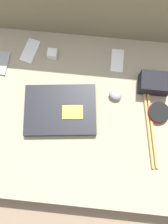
{
  "coord_description": "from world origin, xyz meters",
  "views": [
    {
      "loc": [
        0.02,
        -0.23,
        1.07
      ],
      "look_at": [
        0.0,
        0.0,
        0.13
      ],
      "focal_mm": 35.0,
      "sensor_mm": 36.0,
      "label": 1
    }
  ],
  "objects_px": {
    "computer_mouse": "(115,95)",
    "phone_black": "(2,63)",
    "charger_brick": "(52,54)",
    "camera_pouch": "(154,83)",
    "laptop": "(60,111)",
    "phone_small": "(30,51)",
    "phone_silver": "(117,61)",
    "speaker_puck": "(158,113)"
  },
  "relations": [
    {
      "from": "computer_mouse",
      "to": "speaker_puck",
      "type": "xyz_separation_m",
      "value": [
        0.2,
        -0.06,
        -0.01
      ]
    },
    {
      "from": "speaker_puck",
      "to": "phone_black",
      "type": "distance_m",
      "value": 0.76
    },
    {
      "from": "speaker_puck",
      "to": "phone_small",
      "type": "distance_m",
      "value": 0.67
    },
    {
      "from": "laptop",
      "to": "camera_pouch",
      "type": "relative_size",
      "value": 2.51
    },
    {
      "from": "phone_black",
      "to": "charger_brick",
      "type": "height_order",
      "value": "charger_brick"
    },
    {
      "from": "speaker_puck",
      "to": "camera_pouch",
      "type": "bearing_deg",
      "value": 102.55
    },
    {
      "from": "phone_black",
      "to": "charger_brick",
      "type": "distance_m",
      "value": 0.24
    },
    {
      "from": "camera_pouch",
      "to": "charger_brick",
      "type": "height_order",
      "value": "camera_pouch"
    },
    {
      "from": "laptop",
      "to": "charger_brick",
      "type": "distance_m",
      "value": 0.28
    },
    {
      "from": "speaker_puck",
      "to": "camera_pouch",
      "type": "xyz_separation_m",
      "value": [
        -0.03,
        0.13,
        0.03
      ]
    },
    {
      "from": "computer_mouse",
      "to": "speaker_puck",
      "type": "distance_m",
      "value": 0.21
    },
    {
      "from": "computer_mouse",
      "to": "charger_brick",
      "type": "height_order",
      "value": "charger_brick"
    },
    {
      "from": "computer_mouse",
      "to": "camera_pouch",
      "type": "distance_m",
      "value": 0.18
    },
    {
      "from": "phone_silver",
      "to": "charger_brick",
      "type": "bearing_deg",
      "value": -179.51
    },
    {
      "from": "speaker_puck",
      "to": "phone_silver",
      "type": "relative_size",
      "value": 0.86
    },
    {
      "from": "speaker_puck",
      "to": "laptop",
      "type": "bearing_deg",
      "value": -175.48
    },
    {
      "from": "laptop",
      "to": "charger_brick",
      "type": "height_order",
      "value": "charger_brick"
    },
    {
      "from": "speaker_puck",
      "to": "charger_brick",
      "type": "xyz_separation_m",
      "value": [
        -0.51,
        0.23,
        0.01
      ]
    },
    {
      "from": "phone_small",
      "to": "camera_pouch",
      "type": "height_order",
      "value": "camera_pouch"
    },
    {
      "from": "phone_silver",
      "to": "phone_black",
      "type": "xyz_separation_m",
      "value": [
        -0.54,
        -0.07,
        -0.0
      ]
    },
    {
      "from": "phone_silver",
      "to": "charger_brick",
      "type": "distance_m",
      "value": 0.31
    },
    {
      "from": "phone_silver",
      "to": "phone_small",
      "type": "xyz_separation_m",
      "value": [
        -0.42,
        0.01,
        -0.0
      ]
    },
    {
      "from": "charger_brick",
      "to": "camera_pouch",
      "type": "bearing_deg",
      "value": -12.59
    },
    {
      "from": "laptop",
      "to": "camera_pouch",
      "type": "height_order",
      "value": "camera_pouch"
    },
    {
      "from": "computer_mouse",
      "to": "phone_black",
      "type": "relative_size",
      "value": 0.52
    },
    {
      "from": "phone_silver",
      "to": "phone_black",
      "type": "bearing_deg",
      "value": -173.13
    },
    {
      "from": "speaker_puck",
      "to": "charger_brick",
      "type": "relative_size",
      "value": 2.26
    },
    {
      "from": "phone_silver",
      "to": "phone_black",
      "type": "relative_size",
      "value": 0.95
    },
    {
      "from": "laptop",
      "to": "computer_mouse",
      "type": "distance_m",
      "value": 0.26
    },
    {
      "from": "phone_black",
      "to": "camera_pouch",
      "type": "relative_size",
      "value": 0.9
    },
    {
      "from": "computer_mouse",
      "to": "phone_black",
      "type": "bearing_deg",
      "value": 179.5
    },
    {
      "from": "camera_pouch",
      "to": "laptop",
      "type": "bearing_deg",
      "value": -158.28
    },
    {
      "from": "camera_pouch",
      "to": "charger_brick",
      "type": "xyz_separation_m",
      "value": [
        -0.48,
        0.11,
        -0.02
      ]
    },
    {
      "from": "laptop",
      "to": "phone_black",
      "type": "height_order",
      "value": "laptop"
    },
    {
      "from": "speaker_puck",
      "to": "phone_silver",
      "type": "bearing_deg",
      "value": 129.98
    },
    {
      "from": "phone_small",
      "to": "phone_silver",
      "type": "bearing_deg",
      "value": 12.02
    },
    {
      "from": "laptop",
      "to": "phone_black",
      "type": "bearing_deg",
      "value": 139.5
    },
    {
      "from": "laptop",
      "to": "phone_small",
      "type": "height_order",
      "value": "laptop"
    },
    {
      "from": "camera_pouch",
      "to": "charger_brick",
      "type": "distance_m",
      "value": 0.49
    },
    {
      "from": "speaker_puck",
      "to": "charger_brick",
      "type": "height_order",
      "value": "charger_brick"
    },
    {
      "from": "phone_black",
      "to": "computer_mouse",
      "type": "bearing_deg",
      "value": -8.19
    },
    {
      "from": "laptop",
      "to": "camera_pouch",
      "type": "xyz_separation_m",
      "value": [
        0.41,
        0.16,
        0.02
      ]
    }
  ]
}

